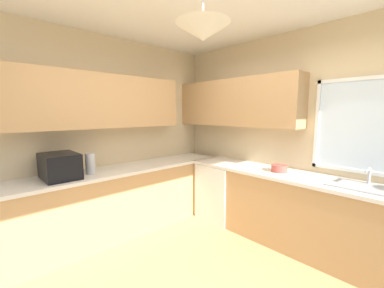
# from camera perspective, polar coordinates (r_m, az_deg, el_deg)

# --- Properties ---
(room_shell) EXTENTS (3.98, 3.66, 2.77)m
(room_shell) POSITION_cam_1_polar(r_m,az_deg,el_deg) (2.99, -0.60, 11.84)
(room_shell) COLOR beige
(room_shell) RESTS_ON ground_plane
(counter_run_left) EXTENTS (0.65, 3.27, 0.90)m
(counter_run_left) POSITION_cam_1_polar(r_m,az_deg,el_deg) (3.56, -17.11, -12.68)
(counter_run_left) COLOR tan
(counter_run_left) RESTS_ON ground_plane
(counter_run_back) EXTENTS (3.07, 0.65, 0.90)m
(counter_run_back) POSITION_cam_1_polar(r_m,az_deg,el_deg) (3.36, 23.41, -14.22)
(counter_run_back) COLOR tan
(counter_run_back) RESTS_ON ground_plane
(dishwasher) EXTENTS (0.60, 0.60, 0.85)m
(dishwasher) POSITION_cam_1_polar(r_m,az_deg,el_deg) (3.91, 7.04, -10.91)
(dishwasher) COLOR white
(dishwasher) RESTS_ON ground_plane
(microwave) EXTENTS (0.48, 0.36, 0.29)m
(microwave) POSITION_cam_1_polar(r_m,az_deg,el_deg) (3.18, -28.72, -4.58)
(microwave) COLOR black
(microwave) RESTS_ON counter_run_left
(kettle) EXTENTS (0.12, 0.12, 0.26)m
(kettle) POSITION_cam_1_polar(r_m,az_deg,el_deg) (3.26, -22.84, -4.25)
(kettle) COLOR #B7B7BC
(kettle) RESTS_ON counter_run_left
(sink_assembly) EXTENTS (0.64, 0.40, 0.19)m
(sink_assembly) POSITION_cam_1_polar(r_m,az_deg,el_deg) (3.04, 35.62, -8.17)
(sink_assembly) COLOR #9EA0A5
(sink_assembly) RESTS_ON counter_run_back
(bowl) EXTENTS (0.20, 0.20, 0.09)m
(bowl) POSITION_cam_1_polar(r_m,az_deg,el_deg) (3.31, 19.87, -5.40)
(bowl) COLOR #B74C42
(bowl) RESTS_ON counter_run_back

